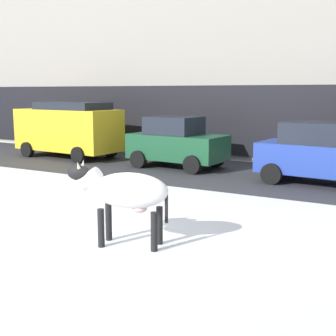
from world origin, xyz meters
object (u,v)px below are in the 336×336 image
car_blue_hatchback (318,153)px  car_yellow_van (69,128)px  pedestrian_near_billboard (83,131)px  car_darkgreen_hatchback (177,142)px  cow_holstein (127,191)px

car_blue_hatchback → car_yellow_van: bearing=176.5°
car_yellow_van → car_blue_hatchback: 10.35m
car_yellow_van → pedestrian_near_billboard: 2.60m
car_yellow_van → car_blue_hatchback: car_yellow_van is taller
car_blue_hatchback → car_darkgreen_hatchback: bearing=174.1°
car_darkgreen_hatchback → pedestrian_near_billboard: (-6.37, 2.41, -0.05)m
cow_holstein → car_blue_hatchback: size_ratio=0.53×
car_yellow_van → car_blue_hatchback: size_ratio=1.31×
car_blue_hatchback → pedestrian_near_billboard: bearing=165.7°
car_darkgreen_hatchback → car_blue_hatchback: (5.10, -0.53, 0.00)m
car_blue_hatchback → pedestrian_near_billboard: car_blue_hatchback is taller
car_darkgreen_hatchback → car_blue_hatchback: bearing=-5.9°
pedestrian_near_billboard → cow_holstein: bearing=-47.0°
car_yellow_van → car_darkgreen_hatchback: car_yellow_van is taller
car_darkgreen_hatchback → cow_holstein: bearing=-67.6°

